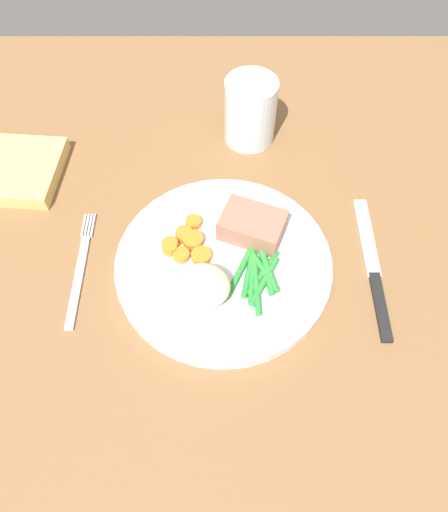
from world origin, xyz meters
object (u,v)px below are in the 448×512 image
object	(u,v)px
meat_portion	(253,225)
water_glass	(251,115)
dinner_plate	(224,264)
napkin	(14,170)
knife	(373,269)
fork	(81,268)

from	to	relation	value
meat_portion	water_glass	bearing A→B (deg)	89.32
dinner_plate	water_glass	size ratio (longest dim) A/B	2.75
dinner_plate	water_glass	xyz separation A→B (cm)	(3.77, 22.99, 3.26)
water_glass	napkin	xyz separation A→B (cm)	(-32.96, -7.67, -3.02)
meat_portion	napkin	size ratio (longest dim) A/B	0.59
knife	meat_portion	bearing A→B (deg)	161.18
meat_portion	fork	size ratio (longest dim) A/B	0.46
dinner_plate	napkin	xyz separation A→B (cm)	(-29.19, 15.32, 0.24)
dinner_plate	fork	size ratio (longest dim) A/B	1.58
fork	knife	distance (cm)	35.88
dinner_plate	fork	distance (cm)	17.56
meat_portion	fork	distance (cm)	21.74
meat_portion	knife	distance (cm)	15.71
meat_portion	napkin	world-z (taller)	meat_portion
napkin	fork	bearing A→B (deg)	-53.24
knife	water_glass	xyz separation A→B (cm)	(-14.56, 23.28, 3.86)
dinner_plate	knife	distance (cm)	18.34
meat_portion	water_glass	size ratio (longest dim) A/B	0.79
water_glass	napkin	bearing A→B (deg)	-166.90
dinner_plate	napkin	world-z (taller)	napkin
meat_portion	water_glass	xyz separation A→B (cm)	(0.22, 18.86, 0.92)
dinner_plate	fork	xyz separation A→B (cm)	(-17.55, -0.26, -0.60)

